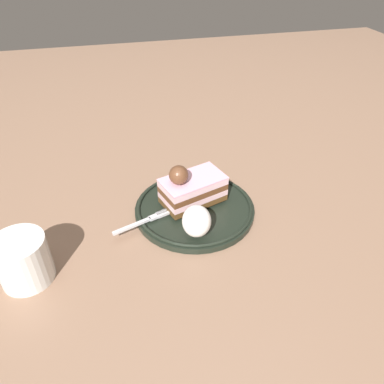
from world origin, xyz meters
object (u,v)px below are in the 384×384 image
object	(u,v)px
dessert_plate	(192,208)
drink_glass_near	(24,262)
cake_slice	(191,188)
whipped_cream_dollop	(197,221)
fork	(145,221)

from	to	relation	value
dessert_plate	drink_glass_near	world-z (taller)	drink_glass_near
cake_slice	drink_glass_near	distance (m)	0.30
dessert_plate	cake_slice	bearing A→B (deg)	-6.07
cake_slice	whipped_cream_dollop	bearing A→B (deg)	171.91
dessert_plate	whipped_cream_dollop	size ratio (longest dim) A/B	3.91
dessert_plate	drink_glass_near	distance (m)	0.29
cake_slice	fork	xyz separation A→B (m)	(-0.04, 0.09, -0.03)
cake_slice	fork	world-z (taller)	cake_slice
dessert_plate	cake_slice	world-z (taller)	cake_slice
dessert_plate	whipped_cream_dollop	world-z (taller)	whipped_cream_dollop
whipped_cream_dollop	drink_glass_near	bearing A→B (deg)	93.06
drink_glass_near	dessert_plate	bearing A→B (deg)	-71.96
dessert_plate	fork	world-z (taller)	fork
whipped_cream_dollop	cake_slice	bearing A→B (deg)	-8.09
cake_slice	whipped_cream_dollop	world-z (taller)	cake_slice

